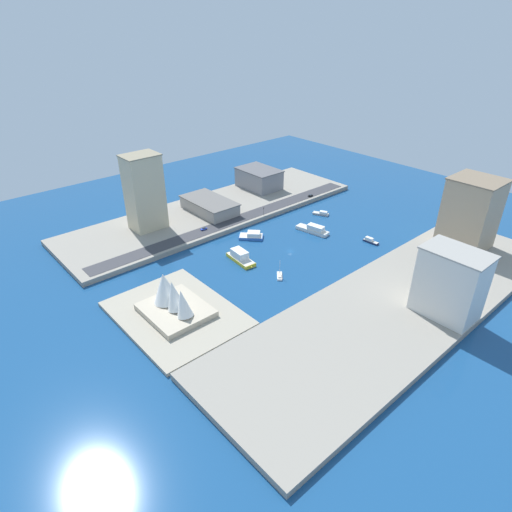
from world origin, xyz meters
The scene contains 21 objects.
ground_plane centered at (0.00, 0.00, 0.00)m, with size 440.00×440.00×0.00m, color navy.
quay_west centered at (-82.10, 0.00, 1.67)m, with size 70.00×240.00×3.35m, color gray.
quay_east centered at (82.10, 0.00, 1.67)m, with size 70.00×240.00×3.35m, color gray.
peninsula_point centered at (-10.23, 93.99, 1.00)m, with size 69.74×53.23×2.00m, color #A89E89.
road_strip centered at (56.04, 0.00, 3.42)m, with size 12.52×228.00×0.15m, color #38383D.
sailboat_small_white centered at (-18.45, 27.65, 0.78)m, with size 8.73×8.38×10.88m.
patrol_launch_navy centered at (-27.35, -49.69, 1.30)m, with size 11.94×3.85×3.37m.
ferry_white_commuter centered at (9.16, -32.25, 2.23)m, with size 26.51×10.95×5.79m.
catamaran_blue centered at (31.10, 6.51, 1.81)m, with size 17.83×17.66×4.63m.
ferry_yellow_fast centered at (11.72, 32.89, 2.85)m, with size 24.04×9.96×7.14m.
yacht_sleek_gray centered at (25.60, -59.92, 1.19)m, with size 13.08×9.19×3.13m.
hotel_broad_white centered at (-101.87, -6.94, 21.23)m, with size 30.81×20.27×35.70m.
office_block_beige centered at (87.53, 54.82, 29.65)m, with size 18.33×23.93×52.53m.
warehouse_low_gray centered at (96.26, -57.94, 11.63)m, with size 37.05×26.22×16.49m.
carpark_squat_concrete centered at (82.04, 5.40, 8.09)m, with size 46.37×25.34×9.41m.
apartment_midrise_tan centered at (-73.24, -86.11, 26.17)m, with size 29.43×28.20×45.57m.
hatchback_blue centered at (57.89, 28.13, 4.27)m, with size 2.02×4.72×1.55m.
suv_black centered at (51.55, -75.63, 4.30)m, with size 1.97×4.56×1.66m.
traffic_light_waterfront centered at (48.50, -20.27, 7.69)m, with size 0.36×0.36×6.50m.
opera_landmark centered at (-7.98, 93.99, 9.37)m, with size 34.18×29.39×19.58m.
park_tree_cluster centered at (-91.07, -29.77, 9.37)m, with size 17.18×23.30×9.17m.
Camera 1 is at (-172.84, 182.04, 136.31)m, focal length 30.40 mm.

